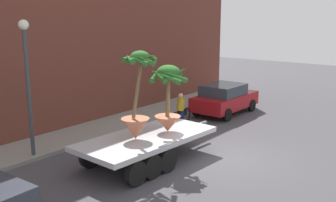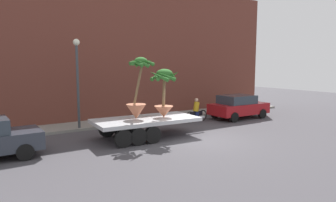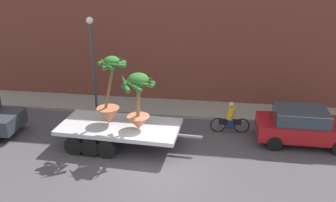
# 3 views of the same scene
# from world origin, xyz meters

# --- Properties ---
(ground_plane) EXTENTS (60.00, 60.00, 0.00)m
(ground_plane) POSITION_xyz_m (0.00, 0.00, 0.00)
(ground_plane) COLOR #423F44
(sidewalk) EXTENTS (24.00, 2.20, 0.15)m
(sidewalk) POSITION_xyz_m (0.00, 6.10, 0.07)
(sidewalk) COLOR gray
(sidewalk) RESTS_ON ground
(building_facade) EXTENTS (24.00, 1.20, 9.07)m
(building_facade) POSITION_xyz_m (0.00, 7.80, 4.53)
(building_facade) COLOR brown
(building_facade) RESTS_ON ground
(flatbed_trailer) EXTENTS (6.18, 2.69, 0.98)m
(flatbed_trailer) POSITION_xyz_m (-2.28, 1.83, 0.75)
(flatbed_trailer) COLOR #B7BABF
(flatbed_trailer) RESTS_ON ground
(potted_palm_rear) EXTENTS (1.44, 1.32, 2.99)m
(potted_palm_rear) POSITION_xyz_m (-2.43, 1.88, 2.21)
(potted_palm_rear) COLOR #B26647
(potted_palm_rear) RESTS_ON flatbed_trailer
(potted_palm_middle) EXTENTS (1.54, 1.50, 2.43)m
(potted_palm_middle) POSITION_xyz_m (-1.13, 1.57, 2.29)
(potted_palm_middle) COLOR #B26647
(potted_palm_middle) RESTS_ON flatbed_trailer
(cyclist) EXTENTS (1.84, 0.37, 1.54)m
(cyclist) POSITION_xyz_m (2.69, 3.79, 0.67)
(cyclist) COLOR black
(cyclist) RESTS_ON ground
(parked_car) EXTENTS (4.05, 2.02, 1.58)m
(parked_car) POSITION_xyz_m (5.80, 3.20, 0.83)
(parked_car) COLOR maroon
(parked_car) RESTS_ON ground
(street_lamp) EXTENTS (0.36, 0.36, 4.83)m
(street_lamp) POSITION_xyz_m (-4.31, 5.30, 3.23)
(street_lamp) COLOR #383D42
(street_lamp) RESTS_ON sidewalk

